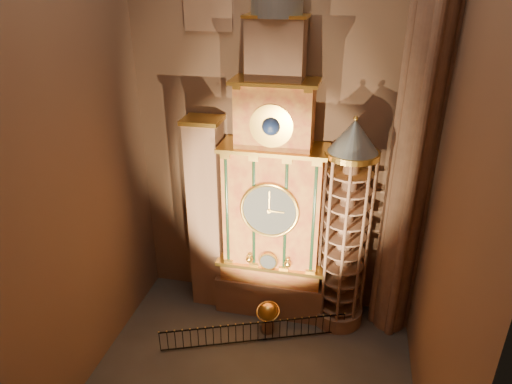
% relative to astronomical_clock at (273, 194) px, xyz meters
% --- Properties ---
extents(floor, '(14.00, 14.00, 0.00)m').
position_rel_astronomical_clock_xyz_m(floor, '(0.00, -4.96, -6.68)').
color(floor, '#383330').
rests_on(floor, ground).
extents(wall_back, '(22.00, 0.00, 22.00)m').
position_rel_astronomical_clock_xyz_m(wall_back, '(0.00, 1.04, 4.32)').
color(wall_back, brown).
rests_on(wall_back, floor).
extents(wall_left, '(0.00, 22.00, 22.00)m').
position_rel_astronomical_clock_xyz_m(wall_left, '(-7.00, -4.96, 4.32)').
color(wall_left, brown).
rests_on(wall_left, floor).
extents(wall_right, '(0.00, 22.00, 22.00)m').
position_rel_astronomical_clock_xyz_m(wall_right, '(7.00, -4.96, 4.32)').
color(wall_right, brown).
rests_on(wall_right, floor).
extents(astronomical_clock, '(5.60, 2.41, 16.70)m').
position_rel_astronomical_clock_xyz_m(astronomical_clock, '(0.00, 0.00, 0.00)').
color(astronomical_clock, '#8C634C').
rests_on(astronomical_clock, floor).
extents(portrait_tower, '(1.80, 1.60, 10.20)m').
position_rel_astronomical_clock_xyz_m(portrait_tower, '(-3.40, 0.02, -1.53)').
color(portrait_tower, '#8C634C').
rests_on(portrait_tower, floor).
extents(stair_turret, '(2.50, 2.50, 10.80)m').
position_rel_astronomical_clock_xyz_m(stair_turret, '(3.50, -0.26, -1.41)').
color(stair_turret, '#8C634C').
rests_on(stair_turret, floor).
extents(gothic_pier, '(2.04, 2.04, 22.00)m').
position_rel_astronomical_clock_xyz_m(gothic_pier, '(6.10, 0.04, 4.32)').
color(gothic_pier, '#8C634C').
rests_on(gothic_pier, floor).
extents(celestial_globe, '(1.35, 1.29, 1.68)m').
position_rel_astronomical_clock_xyz_m(celestial_globe, '(0.17, -1.93, -5.67)').
color(celestial_globe, '#8C634C').
rests_on(celestial_globe, floor).
extents(iron_railing, '(8.37, 3.23, 1.13)m').
position_rel_astronomical_clock_xyz_m(iron_railing, '(-0.31, -2.85, -6.06)').
color(iron_railing, black).
rests_on(iron_railing, floor).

